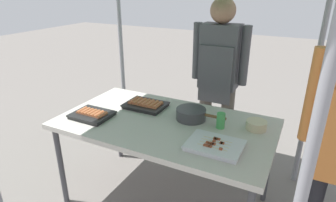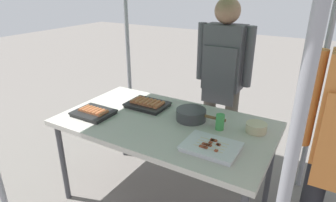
{
  "view_description": "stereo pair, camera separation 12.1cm",
  "coord_description": "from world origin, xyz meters",
  "px_view_note": "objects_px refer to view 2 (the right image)",
  "views": [
    {
      "loc": [
        0.89,
        -1.71,
        1.72
      ],
      "look_at": [
        0.0,
        0.05,
        0.9
      ],
      "focal_mm": 30.58,
      "sensor_mm": 36.0,
      "label": 1
    },
    {
      "loc": [
        1.0,
        -1.66,
        1.72
      ],
      "look_at": [
        0.0,
        0.05,
        0.9
      ],
      "focal_mm": 30.58,
      "sensor_mm": 36.0,
      "label": 2
    }
  ],
  "objects_px": {
    "tray_grilled_sausages": "(94,113)",
    "tray_meat_skewers": "(211,147)",
    "cooking_wok": "(191,114)",
    "tray_pork_links": "(147,104)",
    "condiment_bowl": "(256,128)",
    "drink_cup_near_edge": "(220,122)",
    "stall_table": "(165,128)",
    "vendor_woman": "(223,74)"
  },
  "relations": [
    {
      "from": "stall_table",
      "to": "tray_pork_links",
      "type": "bearing_deg",
      "value": 148.08
    },
    {
      "from": "condiment_bowl",
      "to": "stall_table",
      "type": "bearing_deg",
      "value": -163.45
    },
    {
      "from": "stall_table",
      "to": "tray_grilled_sausages",
      "type": "bearing_deg",
      "value": -161.28
    },
    {
      "from": "tray_meat_skewers",
      "to": "condiment_bowl",
      "type": "relative_size",
      "value": 2.4
    },
    {
      "from": "tray_grilled_sausages",
      "to": "drink_cup_near_edge",
      "type": "height_order",
      "value": "drink_cup_near_edge"
    },
    {
      "from": "tray_grilled_sausages",
      "to": "tray_meat_skewers",
      "type": "distance_m",
      "value": 1.0
    },
    {
      "from": "tray_pork_links",
      "to": "drink_cup_near_edge",
      "type": "relative_size",
      "value": 2.93
    },
    {
      "from": "tray_pork_links",
      "to": "vendor_woman",
      "type": "height_order",
      "value": "vendor_woman"
    },
    {
      "from": "tray_grilled_sausages",
      "to": "cooking_wok",
      "type": "height_order",
      "value": "cooking_wok"
    },
    {
      "from": "stall_table",
      "to": "tray_meat_skewers",
      "type": "relative_size",
      "value": 4.61
    },
    {
      "from": "tray_meat_skewers",
      "to": "drink_cup_near_edge",
      "type": "xyz_separation_m",
      "value": [
        -0.05,
        0.28,
        0.04
      ]
    },
    {
      "from": "tray_pork_links",
      "to": "condiment_bowl",
      "type": "height_order",
      "value": "condiment_bowl"
    },
    {
      "from": "tray_pork_links",
      "to": "condiment_bowl",
      "type": "distance_m",
      "value": 0.91
    },
    {
      "from": "stall_table",
      "to": "vendor_woman",
      "type": "relative_size",
      "value": 0.99
    },
    {
      "from": "cooking_wok",
      "to": "vendor_woman",
      "type": "xyz_separation_m",
      "value": [
        0.01,
        0.62,
        0.16
      ]
    },
    {
      "from": "tray_pork_links",
      "to": "cooking_wok",
      "type": "xyz_separation_m",
      "value": [
        0.43,
        -0.04,
        0.02
      ]
    },
    {
      "from": "stall_table",
      "to": "drink_cup_near_edge",
      "type": "height_order",
      "value": "drink_cup_near_edge"
    },
    {
      "from": "tray_grilled_sausages",
      "to": "tray_meat_skewers",
      "type": "relative_size",
      "value": 0.86
    },
    {
      "from": "tray_pork_links",
      "to": "condiment_bowl",
      "type": "bearing_deg",
      "value": 1.22
    },
    {
      "from": "tray_grilled_sausages",
      "to": "tray_pork_links",
      "type": "height_order",
      "value": "tray_pork_links"
    },
    {
      "from": "vendor_woman",
      "to": "drink_cup_near_edge",
      "type": "bearing_deg",
      "value": 109.65
    },
    {
      "from": "drink_cup_near_edge",
      "to": "vendor_woman",
      "type": "xyz_separation_m",
      "value": [
        -0.23,
        0.66,
        0.15
      ]
    },
    {
      "from": "stall_table",
      "to": "tray_pork_links",
      "type": "xyz_separation_m",
      "value": [
        -0.27,
        0.17,
        0.08
      ]
    },
    {
      "from": "tray_grilled_sausages",
      "to": "drink_cup_near_edge",
      "type": "relative_size",
      "value": 2.6
    },
    {
      "from": "tray_meat_skewers",
      "to": "cooking_wok",
      "type": "bearing_deg",
      "value": 132.77
    },
    {
      "from": "drink_cup_near_edge",
      "to": "cooking_wok",
      "type": "bearing_deg",
      "value": 171.02
    },
    {
      "from": "tray_meat_skewers",
      "to": "cooking_wok",
      "type": "height_order",
      "value": "cooking_wok"
    },
    {
      "from": "tray_grilled_sausages",
      "to": "cooking_wok",
      "type": "relative_size",
      "value": 0.77
    },
    {
      "from": "drink_cup_near_edge",
      "to": "vendor_woman",
      "type": "bearing_deg",
      "value": 109.65
    },
    {
      "from": "tray_pork_links",
      "to": "vendor_woman",
      "type": "xyz_separation_m",
      "value": [
        0.44,
        0.58,
        0.18
      ]
    },
    {
      "from": "stall_table",
      "to": "vendor_woman",
      "type": "bearing_deg",
      "value": 77.49
    },
    {
      "from": "vendor_woman",
      "to": "tray_meat_skewers",
      "type": "bearing_deg",
      "value": 106.92
    },
    {
      "from": "tray_grilled_sausages",
      "to": "drink_cup_near_edge",
      "type": "bearing_deg",
      "value": 16.31
    },
    {
      "from": "tray_grilled_sausages",
      "to": "tray_pork_links",
      "type": "relative_size",
      "value": 0.89
    },
    {
      "from": "tray_grilled_sausages",
      "to": "vendor_woman",
      "type": "distance_m",
      "value": 1.19
    },
    {
      "from": "tray_grilled_sausages",
      "to": "tray_meat_skewers",
      "type": "height_order",
      "value": "tray_grilled_sausages"
    },
    {
      "from": "tray_grilled_sausages",
      "to": "cooking_wok",
      "type": "distance_m",
      "value": 0.77
    },
    {
      "from": "condiment_bowl",
      "to": "drink_cup_near_edge",
      "type": "xyz_separation_m",
      "value": [
        -0.23,
        -0.1,
        0.03
      ]
    },
    {
      "from": "cooking_wok",
      "to": "drink_cup_near_edge",
      "type": "height_order",
      "value": "drink_cup_near_edge"
    },
    {
      "from": "stall_table",
      "to": "condiment_bowl",
      "type": "height_order",
      "value": "condiment_bowl"
    },
    {
      "from": "condiment_bowl",
      "to": "vendor_woman",
      "type": "height_order",
      "value": "vendor_woman"
    },
    {
      "from": "tray_meat_skewers",
      "to": "tray_pork_links",
      "type": "height_order",
      "value": "tray_pork_links"
    }
  ]
}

